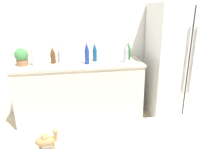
% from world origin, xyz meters
% --- Properties ---
extents(wall_back, '(8.00, 0.06, 2.55)m').
position_xyz_m(wall_back, '(0.00, 2.73, 1.27)').
color(wall_back, white).
rests_on(wall_back, ground_plane).
extents(back_counter, '(1.87, 0.63, 0.90)m').
position_xyz_m(back_counter, '(-0.35, 2.40, 0.45)').
color(back_counter, silver).
rests_on(back_counter, ground_plane).
extents(refrigerator, '(0.86, 0.71, 1.75)m').
position_xyz_m(refrigerator, '(1.17, 2.34, 0.87)').
color(refrigerator, white).
rests_on(refrigerator, ground_plane).
extents(potted_plant, '(0.19, 0.19, 0.24)m').
position_xyz_m(potted_plant, '(-1.15, 2.40, 1.03)').
color(potted_plant, '#9E6B47').
rests_on(potted_plant, back_counter).
extents(paper_towel_roll, '(0.12, 0.12, 0.26)m').
position_xyz_m(paper_towel_roll, '(-0.95, 2.36, 1.03)').
color(paper_towel_roll, white).
rests_on(paper_towel_roll, back_counter).
extents(back_bottle_0, '(0.07, 0.07, 0.32)m').
position_xyz_m(back_bottle_0, '(-0.24, 2.32, 1.06)').
color(back_bottle_0, navy).
rests_on(back_bottle_0, back_counter).
extents(back_bottle_1, '(0.06, 0.06, 0.28)m').
position_xyz_m(back_bottle_1, '(-0.12, 2.46, 1.04)').
color(back_bottle_1, navy).
rests_on(back_bottle_1, back_counter).
extents(back_bottle_2, '(0.07, 0.07, 0.25)m').
position_xyz_m(back_bottle_2, '(-0.73, 2.44, 1.02)').
color(back_bottle_2, brown).
rests_on(back_bottle_2, back_counter).
extents(back_bottle_3, '(0.07, 0.07, 0.32)m').
position_xyz_m(back_bottle_3, '(0.33, 2.31, 1.06)').
color(back_bottle_3, '#B2B7BC').
rests_on(back_bottle_3, back_counter).
extents(back_bottle_4, '(0.08, 0.08, 0.28)m').
position_xyz_m(back_bottle_4, '(0.40, 2.46, 1.04)').
color(back_bottle_4, '#2D6033').
rests_on(back_bottle_4, back_counter).
extents(back_bottle_5, '(0.08, 0.08, 0.28)m').
position_xyz_m(back_bottle_5, '(-0.62, 2.49, 1.04)').
color(back_bottle_5, '#B2B7BC').
rests_on(back_bottle_5, back_counter).
extents(camel_figurine, '(0.13, 0.06, 0.16)m').
position_xyz_m(camel_figurine, '(-0.56, 0.43, 1.02)').
color(camel_figurine, '#A87F4C').
rests_on(camel_figurine, bar_counter).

